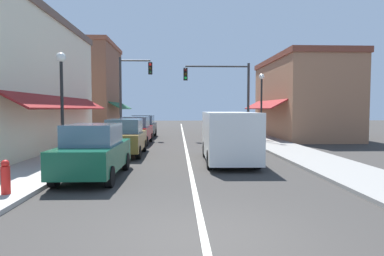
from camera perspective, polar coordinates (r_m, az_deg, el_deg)
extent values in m
plane|color=#33302D|center=(23.64, -1.34, -2.15)|extent=(80.00, 80.00, 0.00)
cube|color=#A39E99|center=(24.16, -14.50, -1.99)|extent=(2.60, 56.00, 0.12)
cube|color=gray|center=(24.36, 11.71, -1.91)|extent=(2.60, 56.00, 0.12)
cube|color=silver|center=(23.64, -1.34, -2.14)|extent=(0.14, 52.00, 0.01)
cube|color=beige|center=(19.85, -30.38, 6.29)|extent=(5.78, 14.00, 6.87)
cube|color=slate|center=(18.68, -22.51, 0.45)|extent=(0.08, 10.64, 1.80)
cube|color=maroon|center=(18.46, -20.81, 4.18)|extent=(1.27, 11.76, 0.73)
cube|color=slate|center=(16.03, -26.66, 12.65)|extent=(0.08, 1.10, 1.30)
cube|color=slate|center=(21.75, -19.89, 10.25)|extent=(0.08, 1.10, 1.30)
cube|color=#9E6B4C|center=(27.34, 18.55, 4.56)|extent=(5.03, 10.00, 5.84)
cube|color=brown|center=(27.59, 18.67, 11.05)|extent=(5.23, 10.20, 0.40)
cube|color=slate|center=(26.56, 13.54, 1.39)|extent=(0.08, 7.60, 1.80)
cube|color=maroon|center=(26.39, 12.30, 4.00)|extent=(1.27, 8.40, 0.73)
cube|color=slate|center=(24.52, 15.05, 7.78)|extent=(0.08, 1.10, 1.30)
cube|color=slate|center=(28.74, 12.40, 7.15)|extent=(0.08, 1.10, 1.30)
cube|color=brown|center=(34.80, -17.78, 6.33)|extent=(5.59, 8.00, 8.35)
cube|color=brown|center=(35.31, -17.91, 13.43)|extent=(5.79, 8.20, 0.40)
cube|color=slate|center=(34.14, -13.27, 1.81)|extent=(0.08, 6.08, 1.80)
cube|color=#194C2D|center=(34.02, -12.28, 3.84)|extent=(1.27, 6.72, 0.73)
cube|color=slate|center=(32.62, -13.97, 9.84)|extent=(0.08, 1.10, 1.30)
cube|color=slate|center=(36.06, -12.84, 9.22)|extent=(0.08, 1.10, 1.30)
cube|color=#0F4C33|center=(11.24, -16.61, -4.72)|extent=(1.77, 4.12, 0.80)
cube|color=slate|center=(11.07, -16.80, -1.05)|extent=(1.54, 2.02, 0.66)
cylinder|color=black|center=(12.80, -18.46, -5.59)|extent=(0.21, 0.62, 0.62)
cylinder|color=black|center=(12.44, -11.42, -5.74)|extent=(0.21, 0.62, 0.62)
cylinder|color=black|center=(10.28, -22.83, -7.85)|extent=(0.21, 0.62, 0.62)
cylinder|color=black|center=(9.83, -14.10, -8.20)|extent=(0.21, 0.62, 0.62)
cube|color=brown|center=(16.33, -11.53, -2.17)|extent=(1.75, 4.11, 0.80)
cube|color=slate|center=(16.18, -11.61, 0.37)|extent=(1.53, 2.01, 0.66)
cylinder|color=black|center=(17.83, -13.38, -3.03)|extent=(0.20, 0.62, 0.62)
cylinder|color=black|center=(17.61, -8.30, -3.05)|extent=(0.20, 0.62, 0.62)
cylinder|color=black|center=(15.20, -15.24, -4.15)|extent=(0.20, 0.62, 0.62)
cylinder|color=black|center=(14.94, -9.28, -4.20)|extent=(0.20, 0.62, 0.62)
cube|color=maroon|center=(21.31, -9.66, -0.88)|extent=(1.81, 4.14, 0.80)
cube|color=slate|center=(21.17, -9.72, 1.07)|extent=(1.56, 2.03, 0.66)
cylinder|color=black|center=(22.80, -11.12, -1.63)|extent=(0.21, 0.62, 0.62)
cylinder|color=black|center=(22.58, -7.16, -1.64)|extent=(0.21, 0.62, 0.62)
cylinder|color=black|center=(20.15, -12.44, -2.29)|extent=(0.21, 0.62, 0.62)
cylinder|color=black|center=(19.90, -7.96, -2.31)|extent=(0.21, 0.62, 0.62)
cube|color=black|center=(26.11, -8.40, -0.10)|extent=(1.80, 4.13, 0.80)
cube|color=slate|center=(25.98, -8.44, 1.49)|extent=(1.56, 2.03, 0.66)
cylinder|color=black|center=(27.58, -9.68, -0.76)|extent=(0.21, 0.62, 0.62)
cylinder|color=black|center=(27.40, -6.41, -0.76)|extent=(0.21, 0.62, 0.62)
cylinder|color=black|center=(24.91, -10.58, -1.21)|extent=(0.21, 0.62, 0.62)
cylinder|color=black|center=(24.71, -6.96, -1.21)|extent=(0.21, 0.62, 0.62)
cube|color=silver|center=(13.92, 6.35, -1.18)|extent=(2.09, 5.05, 1.90)
cube|color=slate|center=(16.27, 5.28, 0.99)|extent=(1.73, 0.32, 0.84)
cube|color=black|center=(16.53, 5.20, -2.85)|extent=(1.87, 0.25, 0.24)
cylinder|color=black|center=(15.45, 2.34, -3.72)|extent=(0.26, 0.73, 0.72)
cylinder|color=black|center=(15.65, 8.82, -3.67)|extent=(0.26, 0.73, 0.72)
cylinder|color=black|center=(12.39, 3.17, -5.48)|extent=(0.26, 0.73, 0.72)
cylinder|color=black|center=(12.64, 11.21, -5.37)|extent=(0.26, 0.73, 0.72)
cylinder|color=#333333|center=(24.94, 9.75, 4.59)|extent=(0.18, 0.18, 5.65)
cylinder|color=#333333|center=(24.74, 4.39, 10.61)|extent=(4.70, 0.12, 0.12)
cube|color=black|center=(24.33, -1.14, 9.32)|extent=(0.30, 0.24, 0.90)
sphere|color=#420F0F|center=(24.23, -1.13, 10.02)|extent=(0.20, 0.20, 0.20)
sphere|color=#3D2D0C|center=(24.20, -1.13, 9.36)|extent=(0.20, 0.20, 0.20)
sphere|color=green|center=(24.17, -1.13, 8.70)|extent=(0.20, 0.20, 0.20)
cylinder|color=#333333|center=(25.51, -12.30, 5.09)|extent=(0.18, 0.18, 6.15)
cylinder|color=#333333|center=(25.59, -9.82, 11.46)|extent=(2.28, 0.12, 0.12)
cube|color=black|center=(25.22, -7.25, 10.23)|extent=(0.30, 0.24, 0.90)
sphere|color=red|center=(25.12, -7.28, 10.90)|extent=(0.20, 0.20, 0.20)
sphere|color=#3D2D0C|center=(25.09, -7.28, 10.26)|extent=(0.20, 0.20, 0.20)
sphere|color=#0C3316|center=(25.06, -7.27, 9.63)|extent=(0.20, 0.20, 0.20)
cylinder|color=black|center=(13.76, -21.60, 2.19)|extent=(0.12, 0.12, 4.08)
sphere|color=white|center=(13.90, -21.80, 11.37)|extent=(0.36, 0.36, 0.36)
cylinder|color=black|center=(22.23, 11.94, 2.86)|extent=(0.12, 0.12, 4.20)
sphere|color=white|center=(22.33, 12.01, 8.72)|extent=(0.36, 0.36, 0.36)
cylinder|color=red|center=(9.56, -29.63, -7.89)|extent=(0.22, 0.22, 0.70)
sphere|color=red|center=(9.49, -29.71, -5.40)|extent=(0.20, 0.20, 0.20)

